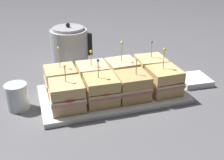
{
  "coord_description": "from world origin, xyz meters",
  "views": [
    {
      "loc": [
        -0.28,
        -0.89,
        0.52
      ],
      "look_at": [
        0.0,
        0.0,
        0.07
      ],
      "focal_mm": 45.0,
      "sensor_mm": 36.0,
      "label": 1
    }
  ],
  "objects_px": {
    "sandwich_front_far_right": "(164,81)",
    "napkin_stack": "(194,80)",
    "sandwich_back_far_left": "(61,80)",
    "sandwich_back_center_right": "(122,72)",
    "sandwich_back_far_right": "(151,69)",
    "sandwich_front_center_left": "(101,90)",
    "serving_platter": "(112,94)",
    "sandwich_front_far_left": "(67,96)",
    "sandwich_front_center_right": "(132,86)",
    "sandwich_back_center_left": "(93,76)",
    "drinking_glass": "(17,97)",
    "kettle_steel": "(70,47)"
  },
  "relations": [
    {
      "from": "sandwich_front_far_left",
      "to": "napkin_stack",
      "type": "xyz_separation_m",
      "value": [
        0.54,
        0.07,
        -0.05
      ]
    },
    {
      "from": "sandwich_front_center_left",
      "to": "kettle_steel",
      "type": "xyz_separation_m",
      "value": [
        -0.04,
        0.41,
        0.03
      ]
    },
    {
      "from": "serving_platter",
      "to": "sandwich_front_far_left",
      "type": "xyz_separation_m",
      "value": [
        -0.18,
        -0.06,
        0.06
      ]
    },
    {
      "from": "sandwich_front_center_left",
      "to": "sandwich_back_center_right",
      "type": "relative_size",
      "value": 0.93
    },
    {
      "from": "serving_platter",
      "to": "sandwich_back_center_left",
      "type": "relative_size",
      "value": 3.38
    },
    {
      "from": "sandwich_back_far_left",
      "to": "napkin_stack",
      "type": "height_order",
      "value": "sandwich_back_far_left"
    },
    {
      "from": "sandwich_back_center_right",
      "to": "sandwich_front_center_right",
      "type": "bearing_deg",
      "value": -91.34
    },
    {
      "from": "sandwich_back_far_right",
      "to": "kettle_steel",
      "type": "relative_size",
      "value": 0.8
    },
    {
      "from": "serving_platter",
      "to": "sandwich_front_center_left",
      "type": "relative_size",
      "value": 3.26
    },
    {
      "from": "sandwich_back_center_right",
      "to": "napkin_stack",
      "type": "bearing_deg",
      "value": -9.98
    },
    {
      "from": "serving_platter",
      "to": "sandwich_back_center_left",
      "type": "xyz_separation_m",
      "value": [
        -0.06,
        0.06,
        0.06
      ]
    },
    {
      "from": "sandwich_back_far_right",
      "to": "napkin_stack",
      "type": "bearing_deg",
      "value": -15.77
    },
    {
      "from": "sandwich_back_center_left",
      "to": "napkin_stack",
      "type": "distance_m",
      "value": 0.42
    },
    {
      "from": "sandwich_back_center_left",
      "to": "sandwich_back_center_right",
      "type": "height_order",
      "value": "sandwich_back_center_right"
    },
    {
      "from": "sandwich_back_far_right",
      "to": "sandwich_front_far_left",
      "type": "bearing_deg",
      "value": -161.53
    },
    {
      "from": "sandwich_front_center_right",
      "to": "sandwich_back_far_right",
      "type": "xyz_separation_m",
      "value": [
        0.13,
        0.12,
        0.0
      ]
    },
    {
      "from": "sandwich_back_center_right",
      "to": "sandwich_front_center_left",
      "type": "bearing_deg",
      "value": -134.63
    },
    {
      "from": "sandwich_back_center_left",
      "to": "sandwich_back_center_right",
      "type": "distance_m",
      "value": 0.12
    },
    {
      "from": "sandwich_back_center_left",
      "to": "drinking_glass",
      "type": "xyz_separation_m",
      "value": [
        -0.28,
        -0.04,
        -0.02
      ]
    },
    {
      "from": "napkin_stack",
      "to": "drinking_glass",
      "type": "bearing_deg",
      "value": 179.37
    },
    {
      "from": "sandwich_front_center_left",
      "to": "sandwich_front_far_left",
      "type": "bearing_deg",
      "value": -178.39
    },
    {
      "from": "sandwich_back_far_left",
      "to": "sandwich_back_center_right",
      "type": "xyz_separation_m",
      "value": [
        0.24,
        -0.0,
        0.0
      ]
    },
    {
      "from": "sandwich_back_center_right",
      "to": "kettle_steel",
      "type": "relative_size",
      "value": 0.86
    },
    {
      "from": "serving_platter",
      "to": "sandwich_front_far_right",
      "type": "height_order",
      "value": "sandwich_front_far_right"
    },
    {
      "from": "sandwich_front_far_left",
      "to": "sandwich_back_center_left",
      "type": "bearing_deg",
      "value": 45.93
    },
    {
      "from": "sandwich_front_center_left",
      "to": "serving_platter",
      "type": "bearing_deg",
      "value": 45.6
    },
    {
      "from": "sandwich_back_far_left",
      "to": "sandwich_back_far_right",
      "type": "height_order",
      "value": "sandwich_back_far_left"
    },
    {
      "from": "sandwich_back_center_right",
      "to": "sandwich_back_far_right",
      "type": "distance_m",
      "value": 0.12
    },
    {
      "from": "sandwich_back_center_right",
      "to": "sandwich_back_center_left",
      "type": "bearing_deg",
      "value": -179.72
    },
    {
      "from": "sandwich_front_far_right",
      "to": "sandwich_back_center_left",
      "type": "bearing_deg",
      "value": 153.41
    },
    {
      "from": "sandwich_front_far_left",
      "to": "sandwich_front_center_right",
      "type": "distance_m",
      "value": 0.24
    },
    {
      "from": "sandwich_front_far_left",
      "to": "sandwich_back_center_right",
      "type": "xyz_separation_m",
      "value": [
        0.24,
        0.12,
        0.0
      ]
    },
    {
      "from": "sandwich_front_center_left",
      "to": "sandwich_back_far_right",
      "type": "bearing_deg",
      "value": 25.96
    },
    {
      "from": "sandwich_back_far_left",
      "to": "sandwich_front_center_left",
      "type": "bearing_deg",
      "value": -44.49
    },
    {
      "from": "serving_platter",
      "to": "sandwich_back_far_right",
      "type": "distance_m",
      "value": 0.2
    },
    {
      "from": "sandwich_front_center_right",
      "to": "kettle_steel",
      "type": "relative_size",
      "value": 0.74
    },
    {
      "from": "serving_platter",
      "to": "sandwich_front_center_right",
      "type": "relative_size",
      "value": 3.54
    },
    {
      "from": "sandwich_front_far_right",
      "to": "napkin_stack",
      "type": "relative_size",
      "value": 1.36
    },
    {
      "from": "sandwich_back_far_right",
      "to": "kettle_steel",
      "type": "distance_m",
      "value": 0.4
    },
    {
      "from": "sandwich_back_center_right",
      "to": "serving_platter",
      "type": "bearing_deg",
      "value": -134.84
    },
    {
      "from": "sandwich_front_center_right",
      "to": "sandwich_back_center_right",
      "type": "relative_size",
      "value": 0.86
    },
    {
      "from": "sandwich_back_center_left",
      "to": "napkin_stack",
      "type": "height_order",
      "value": "sandwich_back_center_left"
    },
    {
      "from": "sandwich_front_center_left",
      "to": "drinking_glass",
      "type": "height_order",
      "value": "sandwich_front_center_left"
    },
    {
      "from": "sandwich_front_far_left",
      "to": "sandwich_back_center_right",
      "type": "relative_size",
      "value": 0.88
    },
    {
      "from": "kettle_steel",
      "to": "sandwich_back_center_right",
      "type": "bearing_deg",
      "value": -61.6
    },
    {
      "from": "sandwich_front_far_left",
      "to": "sandwich_front_center_left",
      "type": "xyz_separation_m",
      "value": [
        0.12,
        0.0,
        0.0
      ]
    },
    {
      "from": "serving_platter",
      "to": "kettle_steel",
      "type": "bearing_deg",
      "value": 105.33
    },
    {
      "from": "sandwich_front_center_left",
      "to": "sandwich_front_far_right",
      "type": "relative_size",
      "value": 0.94
    },
    {
      "from": "serving_platter",
      "to": "sandwich_back_center_left",
      "type": "bearing_deg",
      "value": 134.6
    },
    {
      "from": "sandwich_front_far_right",
      "to": "napkin_stack",
      "type": "distance_m",
      "value": 0.2
    }
  ]
}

